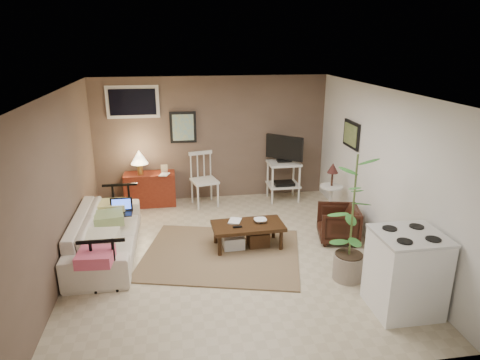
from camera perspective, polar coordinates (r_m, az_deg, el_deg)
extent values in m
plane|color=#C1B293|center=(6.45, -1.41, -9.92)|extent=(5.00, 5.00, 0.00)
cube|color=black|center=(8.27, -7.60, 6.97)|extent=(0.50, 0.03, 0.60)
cube|color=black|center=(7.47, 14.63, 5.88)|extent=(0.03, 0.60, 0.45)
cube|color=silver|center=(8.22, -14.12, 10.06)|extent=(0.96, 0.03, 0.60)
cube|color=olive|center=(6.45, -2.46, -9.81)|extent=(2.65, 2.33, 0.02)
cube|color=#331F0D|center=(6.51, 1.06, -6.12)|extent=(1.10, 0.60, 0.05)
cylinder|color=#331F0D|center=(6.33, -2.73, -8.77)|extent=(0.06, 0.06, 0.34)
cylinder|color=#331F0D|center=(6.52, 5.50, -8.00)|extent=(0.06, 0.06, 0.34)
cylinder|color=#331F0D|center=(6.70, -3.27, -7.19)|extent=(0.06, 0.06, 0.34)
cylinder|color=#331F0D|center=(6.88, 4.50, -6.52)|extent=(0.06, 0.06, 0.34)
cube|color=black|center=(6.38, -0.35, -6.25)|extent=(0.14, 0.05, 0.02)
cube|color=#452C18|center=(6.64, 2.42, -7.84)|extent=(0.33, 0.28, 0.23)
cube|color=silver|center=(6.58, -0.89, -8.28)|extent=(0.33, 0.28, 0.20)
imported|color=white|center=(6.60, -17.60, -6.02)|extent=(0.64, 2.19, 0.85)
cube|color=black|center=(6.83, -15.55, -4.38)|extent=(0.34, 0.23, 0.02)
cube|color=black|center=(6.90, -15.53, -3.11)|extent=(0.34, 0.02, 0.21)
cube|color=#365DF5|center=(6.90, -15.54, -3.14)|extent=(0.28, 0.00, 0.17)
cube|color=maroon|center=(8.36, -11.87, -1.20)|extent=(0.95, 0.42, 0.63)
cylinder|color=#B69646|center=(8.20, -13.18, 1.44)|extent=(0.11, 0.11, 0.21)
cone|color=#FFE9B7|center=(8.14, -13.29, 3.00)|extent=(0.32, 0.32, 0.25)
cube|color=tan|center=(8.25, -10.06, 1.51)|extent=(0.13, 0.02, 0.16)
cube|color=silver|center=(8.16, -4.76, -0.14)|extent=(0.56, 0.56, 0.04)
cylinder|color=silver|center=(8.01, -5.61, -2.43)|extent=(0.04, 0.04, 0.46)
cylinder|color=silver|center=(8.12, -2.96, -2.06)|extent=(0.04, 0.04, 0.46)
cylinder|color=silver|center=(8.36, -6.42, -1.54)|extent=(0.04, 0.04, 0.46)
cylinder|color=silver|center=(8.47, -3.87, -1.20)|extent=(0.04, 0.04, 0.46)
cube|color=silver|center=(8.20, -5.30, 3.62)|extent=(0.46, 0.15, 0.07)
cube|color=silver|center=(8.36, 5.86, 2.25)|extent=(0.61, 0.50, 0.04)
cube|color=silver|center=(8.49, 5.76, -0.62)|extent=(0.61, 0.50, 0.03)
cylinder|color=silver|center=(8.21, 4.35, -0.68)|extent=(0.04, 0.04, 0.78)
cylinder|color=silver|center=(8.35, 7.91, -0.49)|extent=(0.04, 0.04, 0.78)
cylinder|color=silver|center=(8.60, 3.71, 0.22)|extent=(0.04, 0.04, 0.78)
cylinder|color=silver|center=(8.73, 7.12, 0.39)|extent=(0.04, 0.04, 0.78)
cube|color=black|center=(8.35, 5.87, 2.62)|extent=(0.28, 0.16, 0.03)
cube|color=black|center=(8.28, 5.93, 4.32)|extent=(0.61, 0.56, 0.47)
cube|color=#DF8F57|center=(8.28, 5.93, 4.32)|extent=(0.50, 0.45, 0.38)
cube|color=black|center=(8.44, 5.86, -0.60)|extent=(0.39, 0.28, 0.11)
cylinder|color=silver|center=(7.80, 11.82, -5.01)|extent=(0.27, 0.27, 0.03)
cylinder|color=silver|center=(7.69, 11.96, -2.99)|extent=(0.05, 0.05, 0.58)
cylinder|color=silver|center=(7.59, 12.10, -0.87)|extent=(0.39, 0.39, 0.03)
cylinder|color=black|center=(7.55, 12.18, 0.17)|extent=(0.03, 0.03, 0.25)
cone|color=#3B1B18|center=(7.49, 12.27, 1.58)|extent=(0.19, 0.19, 0.17)
imported|color=black|center=(6.93, 12.97, -5.50)|extent=(0.68, 0.71, 0.62)
cylinder|color=gray|center=(5.96, 14.19, -11.15)|extent=(0.39, 0.39, 0.35)
cylinder|color=#4C602D|center=(5.60, 14.87, -3.43)|extent=(0.03, 0.03, 1.36)
cube|color=white|center=(5.41, 21.19, -11.54)|extent=(0.73, 0.68, 0.94)
cube|color=silver|center=(5.19, 21.81, -6.86)|extent=(0.75, 0.70, 0.03)
cylinder|color=black|center=(4.97, 21.12, -7.63)|extent=(0.17, 0.17, 0.01)
cylinder|color=black|center=(5.14, 24.38, -7.19)|extent=(0.17, 0.17, 0.01)
cylinder|color=black|center=(5.24, 19.34, -6.11)|extent=(0.17, 0.17, 0.01)
cylinder|color=black|center=(5.40, 22.49, -5.75)|extent=(0.17, 0.17, 0.01)
imported|color=#331F0D|center=(6.54, 2.73, -4.81)|extent=(0.20, 0.05, 0.20)
imported|color=#331F0D|center=(6.56, -1.45, -4.51)|extent=(0.17, 0.08, 0.24)
imported|color=#331F0D|center=(8.09, -10.65, 1.41)|extent=(0.16, 0.07, 0.22)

